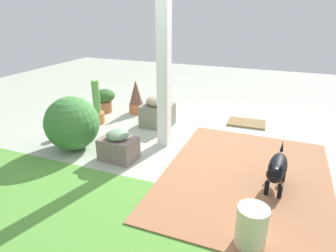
% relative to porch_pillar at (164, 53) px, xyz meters
% --- Properties ---
extents(ground_plane, '(12.00, 12.00, 0.00)m').
position_rel_porch_pillar_xyz_m(ground_plane, '(-0.22, -0.02, -1.26)').
color(ground_plane, '#A9B19C').
extents(brick_path, '(1.80, 2.40, 0.02)m').
position_rel_porch_pillar_xyz_m(brick_path, '(-1.20, 0.48, -1.25)').
color(brick_path, '#9F6745').
rests_on(brick_path, ground).
extents(porch_pillar, '(0.15, 0.15, 2.51)m').
position_rel_porch_pillar_xyz_m(porch_pillar, '(0.00, 0.00, 0.00)').
color(porch_pillar, white).
rests_on(porch_pillar, ground).
extents(stone_planter_nearest, '(0.47, 0.44, 0.50)m').
position_rel_porch_pillar_xyz_m(stone_planter_nearest, '(0.36, -0.59, -1.03)').
color(stone_planter_nearest, slate).
rests_on(stone_planter_nearest, ground).
extents(stone_planter_mid, '(0.47, 0.35, 0.39)m').
position_rel_porch_pillar_xyz_m(stone_planter_mid, '(0.36, 0.63, -1.08)').
color(stone_planter_mid, gray).
rests_on(stone_planter_mid, ground).
extents(round_shrub, '(0.72, 0.72, 0.72)m').
position_rel_porch_pillar_xyz_m(round_shrub, '(1.09, 0.58, -0.90)').
color(round_shrub, '#3C7737').
rests_on(round_shrub, ground).
extents(terracotta_pot_spiky, '(0.27, 0.27, 0.61)m').
position_rel_porch_pillar_xyz_m(terracotta_pot_spiky, '(0.97, -1.02, -0.97)').
color(terracotta_pot_spiky, '#BD6642').
rests_on(terracotta_pot_spiky, ground).
extents(terracotta_pot_broad, '(0.39, 0.39, 0.42)m').
position_rel_porch_pillar_xyz_m(terracotta_pot_broad, '(1.53, -0.85, -1.00)').
color(terracotta_pot_broad, '#AA6541').
rests_on(terracotta_pot_broad, ground).
extents(terracotta_pot_tall, '(0.22, 0.22, 0.72)m').
position_rel_porch_pillar_xyz_m(terracotta_pot_tall, '(1.32, -0.32, -1.00)').
color(terracotta_pot_tall, '#BC7945').
rests_on(terracotta_pot_tall, ground).
extents(dog, '(0.22, 0.68, 0.47)m').
position_rel_porch_pillar_xyz_m(dog, '(-1.51, 0.65, -0.99)').
color(dog, black).
rests_on(dog, ground).
extents(ceramic_urn, '(0.25, 0.25, 0.37)m').
position_rel_porch_pillar_xyz_m(ceramic_urn, '(-1.37, 1.52, -1.07)').
color(ceramic_urn, beige).
rests_on(ceramic_urn, ground).
extents(doormat, '(0.61, 0.42, 0.03)m').
position_rel_porch_pillar_xyz_m(doormat, '(-0.98, -1.20, -1.24)').
color(doormat, olive).
rests_on(doormat, ground).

